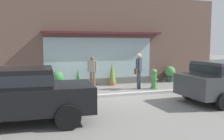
# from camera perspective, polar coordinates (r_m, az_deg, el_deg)

# --- Properties ---
(ground_plane) EXTENTS (60.00, 60.00, 0.00)m
(ground_plane) POSITION_cam_1_polar(r_m,az_deg,el_deg) (11.20, 2.50, -5.59)
(ground_plane) COLOR gray
(curb_strip) EXTENTS (14.00, 0.24, 0.12)m
(curb_strip) POSITION_cam_1_polar(r_m,az_deg,el_deg) (11.01, 2.87, -5.48)
(curb_strip) COLOR #B2B2AD
(curb_strip) RESTS_ON ground_plane
(storefront) EXTENTS (14.00, 0.81, 4.84)m
(storefront) POSITION_cam_1_polar(r_m,az_deg,el_deg) (14.00, -2.12, 6.52)
(storefront) COLOR brown
(storefront) RESTS_ON ground_plane
(fire_hydrant) EXTENTS (0.44, 0.41, 1.00)m
(fire_hydrant) POSITION_cam_1_polar(r_m,az_deg,el_deg) (12.72, 9.40, -1.91)
(fire_hydrant) COLOR #4C8C47
(fire_hydrant) RESTS_ON ground_plane
(pedestrian_with_handbag) EXTENTS (0.55, 0.51, 1.76)m
(pedestrian_with_handbag) POSITION_cam_1_polar(r_m,az_deg,el_deg) (12.50, 6.02, 0.43)
(pedestrian_with_handbag) COLOR #333847
(pedestrian_with_handbag) RESTS_ON ground_plane
(pedestrian_passerby) EXTENTS (0.43, 0.36, 1.59)m
(pedestrian_passerby) POSITION_cam_1_polar(r_m,az_deg,el_deg) (12.98, -4.44, 0.18)
(pedestrian_passerby) COLOR brown
(pedestrian_passerby) RESTS_ON ground_plane
(parked_car_black) EXTENTS (4.22, 2.12, 1.58)m
(parked_car_black) POSITION_cam_1_polar(r_m,az_deg,el_deg) (7.56, -20.83, -4.70)
(parked_car_black) COLOR black
(parked_car_black) RESTS_ON ground_plane
(potted_plant_corner_tall) EXTENTS (0.27, 0.27, 0.59)m
(potted_plant_corner_tall) POSITION_cam_1_polar(r_m,az_deg,el_deg) (14.67, 9.48, -1.65)
(potted_plant_corner_tall) COLOR #4C4C51
(potted_plant_corner_tall) RESTS_ON ground_plane
(potted_plant_window_center) EXTENTS (0.29, 0.29, 0.96)m
(potted_plant_window_center) POSITION_cam_1_polar(r_m,az_deg,el_deg) (13.28, -7.60, -1.79)
(potted_plant_window_center) COLOR #4C4C51
(potted_plant_window_center) RESTS_ON ground_plane
(potted_plant_window_right) EXTENTS (0.61, 0.61, 0.88)m
(potted_plant_window_right) POSITION_cam_1_polar(r_m,az_deg,el_deg) (12.80, -12.16, -2.15)
(potted_plant_window_right) COLOR #33473D
(potted_plant_window_right) RESTS_ON ground_plane
(potted_plant_trailing_edge) EXTENTS (0.63, 0.63, 0.92)m
(potted_plant_trailing_edge) POSITION_cam_1_polar(r_m,az_deg,el_deg) (15.25, 12.88, -0.71)
(potted_plant_trailing_edge) COLOR #33473D
(potted_plant_trailing_edge) RESTS_ON ground_plane
(potted_plant_by_entrance) EXTENTS (0.44, 0.44, 1.26)m
(potted_plant_by_entrance) POSITION_cam_1_polar(r_m,az_deg,el_deg) (13.63, 0.05, -0.87)
(potted_plant_by_entrance) COLOR #9E6042
(potted_plant_by_entrance) RESTS_ON ground_plane
(potted_plant_window_left) EXTENTS (0.24, 0.24, 0.81)m
(potted_plant_window_left) POSITION_cam_1_polar(r_m,az_deg,el_deg) (12.88, -19.24, -2.64)
(potted_plant_window_left) COLOR #B7B2A3
(potted_plant_window_left) RESTS_ON ground_plane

